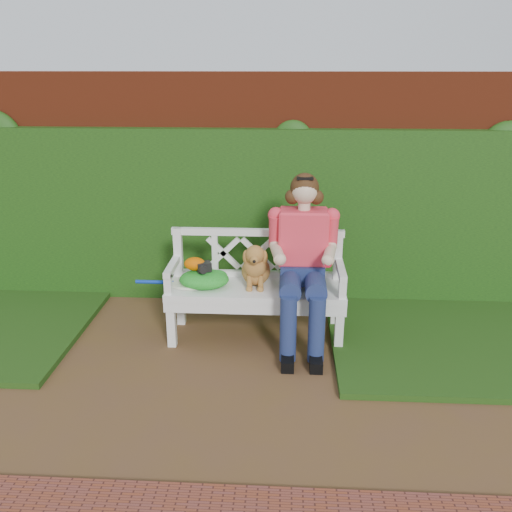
{
  "coord_description": "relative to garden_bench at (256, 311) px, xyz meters",
  "views": [
    {
      "loc": [
        0.69,
        -3.43,
        2.26
      ],
      "look_at": [
        0.45,
        0.83,
        0.75
      ],
      "focal_mm": 38.0,
      "sensor_mm": 36.0,
      "label": 1
    }
  ],
  "objects": [
    {
      "name": "camera_item",
      "position": [
        -0.44,
        -0.05,
        0.42
      ],
      "size": [
        0.14,
        0.13,
        0.08
      ],
      "primitive_type": "cube",
      "rotation": [
        0.0,
        0.0,
        0.41
      ],
      "color": "black",
      "rests_on": "green_bag"
    },
    {
      "name": "ivy_hedge",
      "position": [
        -0.45,
        0.85,
        0.61
      ],
      "size": [
        10.0,
        0.18,
        1.7
      ],
      "primitive_type": "cube",
      "color": "#255C13",
      "rests_on": "ground"
    },
    {
      "name": "garden_bench",
      "position": [
        0.0,
        0.0,
        0.0
      ],
      "size": [
        1.63,
        0.75,
        0.48
      ],
      "primitive_type": null,
      "rotation": [
        0.0,
        0.0,
        0.1
      ],
      "color": "white",
      "rests_on": "ground"
    },
    {
      "name": "grass_right",
      "position": [
        1.95,
        0.07,
        -0.21
      ],
      "size": [
        2.6,
        2.0,
        0.05
      ],
      "primitive_type": "cube",
      "color": "#10330C",
      "rests_on": "ground"
    },
    {
      "name": "ground",
      "position": [
        -0.45,
        -0.83,
        -0.24
      ],
      "size": [
        60.0,
        60.0,
        0.0
      ],
      "primitive_type": "plane",
      "color": "#533624"
    },
    {
      "name": "dog",
      "position": [
        -0.0,
        0.01,
        0.44
      ],
      "size": [
        0.39,
        0.43,
        0.39
      ],
      "primitive_type": null,
      "rotation": [
        0.0,
        0.0,
        0.43
      ],
      "color": "olive",
      "rests_on": "garden_bench"
    },
    {
      "name": "brick_wall",
      "position": [
        -0.45,
        1.07,
        0.86
      ],
      "size": [
        10.0,
        0.3,
        2.2
      ],
      "primitive_type": "cube",
      "color": "maroon",
      "rests_on": "ground"
    },
    {
      "name": "green_bag",
      "position": [
        -0.44,
        -0.04,
        0.31
      ],
      "size": [
        0.46,
        0.38,
        0.14
      ],
      "primitive_type": null,
      "rotation": [
        0.0,
        0.0,
        -0.15
      ],
      "color": "#2E882B",
      "rests_on": "garden_bench"
    },
    {
      "name": "tennis_racket",
      "position": [
        -0.6,
        -0.0,
        0.26
      ],
      "size": [
        0.73,
        0.46,
        0.03
      ],
      "primitive_type": null,
      "rotation": [
        0.0,
        0.0,
        0.27
      ],
      "color": "silver",
      "rests_on": "garden_bench"
    },
    {
      "name": "baseball_glove",
      "position": [
        -0.51,
        -0.03,
        0.44
      ],
      "size": [
        0.21,
        0.18,
        0.11
      ],
      "primitive_type": "ellipsoid",
      "rotation": [
        0.0,
        0.0,
        -0.34
      ],
      "color": "#C95400",
      "rests_on": "green_bag"
    },
    {
      "name": "seated_woman",
      "position": [
        0.39,
        -0.02,
        0.48
      ],
      "size": [
        0.87,
        0.98,
        1.44
      ],
      "primitive_type": null,
      "rotation": [
        0.0,
        0.0,
        0.39
      ],
      "color": "red",
      "rests_on": "ground"
    }
  ]
}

